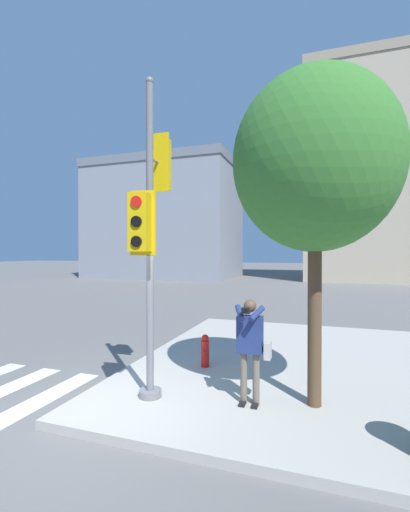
% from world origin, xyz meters
% --- Properties ---
extents(ground_plane, '(160.00, 160.00, 0.00)m').
position_xyz_m(ground_plane, '(0.00, 0.00, 0.00)').
color(ground_plane, slate).
extents(sidewalk_corner, '(8.00, 8.00, 0.14)m').
position_xyz_m(sidewalk_corner, '(3.50, 3.50, 0.07)').
color(sidewalk_corner, '#ADA89E').
rests_on(sidewalk_corner, ground_plane).
extents(traffic_signal_pole, '(0.47, 1.19, 5.33)m').
position_xyz_m(traffic_signal_pole, '(0.70, 0.75, 3.14)').
color(traffic_signal_pole, slate).
rests_on(traffic_signal_pole, sidewalk_corner).
extents(person_photographer, '(0.58, 0.54, 1.67)m').
position_xyz_m(person_photographer, '(2.33, 1.02, 1.13)').
color(person_photographer, black).
rests_on(person_photographer, sidewalk_corner).
extents(street_tree, '(2.59, 2.59, 5.27)m').
position_xyz_m(street_tree, '(3.29, 1.31, 3.97)').
color(street_tree, brown).
rests_on(street_tree, sidewalk_corner).
extents(fire_hydrant, '(0.17, 0.23, 0.68)m').
position_xyz_m(fire_hydrant, '(1.07, 2.48, 0.48)').
color(fire_hydrant, red).
rests_on(fire_hydrant, sidewalk_corner).
extents(building_left, '(14.77, 9.14, 11.82)m').
position_xyz_m(building_left, '(-12.08, 28.10, 5.92)').
color(building_left, gray).
rests_on(building_left, ground_plane).
extents(building_right, '(14.03, 9.75, 19.34)m').
position_xyz_m(building_right, '(8.83, 30.72, 9.68)').
color(building_right, tan).
rests_on(building_right, ground_plane).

